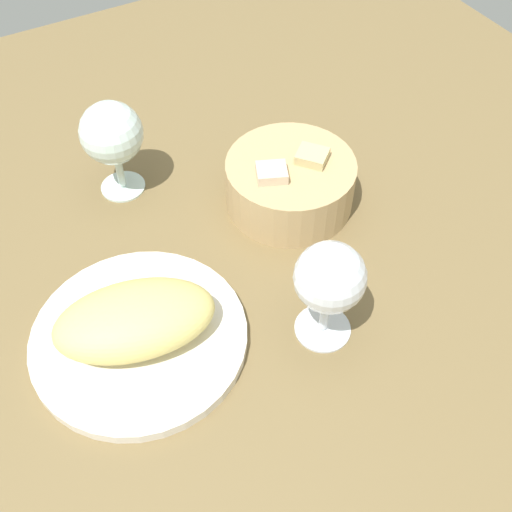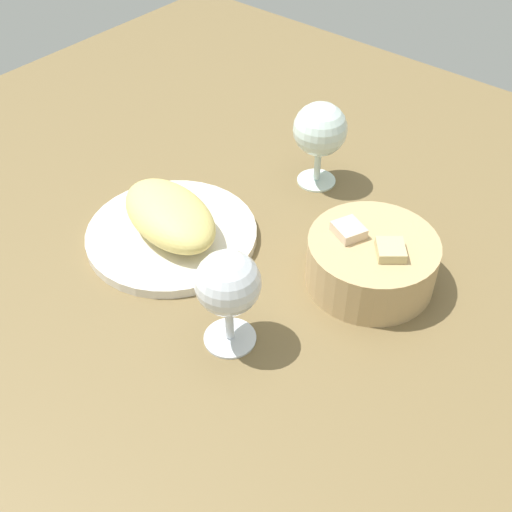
# 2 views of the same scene
# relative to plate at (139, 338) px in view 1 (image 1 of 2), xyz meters

# --- Properties ---
(ground_plane) EXTENTS (1.40, 1.40, 0.02)m
(ground_plane) POSITION_rel_plate_xyz_m (0.11, -0.01, -0.02)
(ground_plane) COLOR brown
(plate) EXTENTS (0.23, 0.23, 0.01)m
(plate) POSITION_rel_plate_xyz_m (0.00, 0.00, 0.00)
(plate) COLOR silver
(plate) RESTS_ON ground_plane
(omelette) EXTENTS (0.19, 0.14, 0.05)m
(omelette) POSITION_rel_plate_xyz_m (0.00, 0.00, 0.03)
(omelette) COLOR #DCC970
(omelette) RESTS_ON plate
(lettuce_garnish) EXTENTS (0.05, 0.05, 0.01)m
(lettuce_garnish) POSITION_rel_plate_xyz_m (-0.03, 0.05, 0.01)
(lettuce_garnish) COLOR #498429
(lettuce_garnish) RESTS_ON plate
(bread_basket) EXTENTS (0.16, 0.16, 0.08)m
(bread_basket) POSITION_rel_plate_xyz_m (0.25, 0.10, 0.03)
(bread_basket) COLOR tan
(bread_basket) RESTS_ON ground_plane
(wine_glass_near) EXTENTS (0.07, 0.07, 0.13)m
(wine_glass_near) POSITION_rel_plate_xyz_m (0.18, -0.08, 0.08)
(wine_glass_near) COLOR silver
(wine_glass_near) RESTS_ON ground_plane
(wine_glass_far) EXTENTS (0.08, 0.08, 0.13)m
(wine_glass_far) POSITION_rel_plate_xyz_m (0.07, 0.24, 0.08)
(wine_glass_far) COLOR silver
(wine_glass_far) RESTS_ON ground_plane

